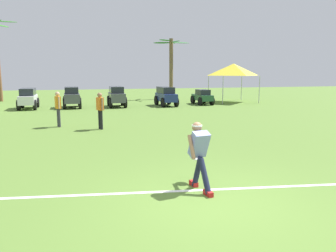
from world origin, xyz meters
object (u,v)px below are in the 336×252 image
(parked_car_slot_c, at_px, (117,96))
(frisbee_in_flight, at_px, (197,157))
(parked_car_slot_a, at_px, (28,98))
(teammate_midfield, at_px, (58,106))
(teammate_near_sideline, at_px, (100,107))
(palm_tree_far_right, at_px, (171,64))
(parked_car_slot_d, at_px, (166,96))
(event_tent, at_px, (233,70))
(parked_car_slot_e, at_px, (202,97))
(parked_car_slot_b, at_px, (72,97))
(frisbee_thrower, at_px, (199,152))

(parked_car_slot_c, bearing_deg, frisbee_in_flight, -88.79)
(frisbee_in_flight, distance_m, parked_car_slot_a, 17.40)
(teammate_midfield, bearing_deg, teammate_near_sideline, -30.77)
(teammate_near_sideline, relative_size, teammate_midfield, 1.00)
(teammate_midfield, relative_size, parked_car_slot_a, 0.64)
(parked_car_slot_a, relative_size, palm_tree_far_right, 0.46)
(frisbee_in_flight, xyz_separation_m, parked_car_slot_d, (3.14, 15.99, 0.16))
(teammate_midfield, xyz_separation_m, parked_car_slot_c, (3.25, 7.73, -0.20))
(parked_car_slot_a, relative_size, event_tent, 0.77)
(palm_tree_far_right, bearing_deg, parked_car_slot_a, -154.01)
(parked_car_slot_d, xyz_separation_m, parked_car_slot_e, (2.87, 0.32, -0.16))
(teammate_midfield, relative_size, parked_car_slot_b, 0.65)
(event_tent, bearing_deg, parked_car_slot_b, -174.19)
(parked_car_slot_e, xyz_separation_m, palm_tree_far_right, (-1.01, 5.40, 2.53))
(palm_tree_far_right, bearing_deg, teammate_midfield, -122.87)
(parked_car_slot_a, bearing_deg, teammate_near_sideline, -64.45)
(teammate_near_sideline, xyz_separation_m, parked_car_slot_b, (-1.52, 8.95, -0.20))
(frisbee_in_flight, distance_m, parked_car_slot_d, 16.30)
(teammate_midfield, relative_size, event_tent, 0.49)
(parked_car_slot_e, distance_m, palm_tree_far_right, 6.04)
(teammate_near_sideline, bearing_deg, parked_car_slot_c, 80.51)
(teammate_near_sideline, xyz_separation_m, parked_car_slot_a, (-4.28, 8.95, -0.22))
(teammate_near_sideline, relative_size, parked_car_slot_e, 0.70)
(teammate_midfield, distance_m, parked_car_slot_c, 8.39)
(teammate_near_sideline, xyz_separation_m, teammate_midfield, (-1.78, 1.06, 0.00))
(parked_car_slot_d, bearing_deg, parked_car_slot_a, 178.10)
(frisbee_in_flight, bearing_deg, parked_car_slot_e, 69.77)
(parked_car_slot_b, height_order, parked_car_slot_d, parked_car_slot_b)
(palm_tree_far_right, relative_size, event_tent, 1.66)
(teammate_near_sideline, relative_size, parked_car_slot_b, 0.65)
(palm_tree_far_right, bearing_deg, parked_car_slot_c, -133.84)
(parked_car_slot_d, relative_size, palm_tree_far_right, 0.47)
(parked_car_slot_a, bearing_deg, event_tent, 4.75)
(teammate_near_sideline, bearing_deg, palm_tree_far_right, 64.61)
(frisbee_in_flight, bearing_deg, event_tent, 62.78)
(frisbee_thrower, relative_size, parked_car_slot_d, 0.58)
(frisbee_thrower, height_order, frisbee_in_flight, frisbee_thrower)
(frisbee_in_flight, bearing_deg, parked_car_slot_c, 91.21)
(frisbee_thrower, height_order, palm_tree_far_right, palm_tree_far_right)
(frisbee_thrower, bearing_deg, event_tent, 63.12)
(parked_car_slot_c, bearing_deg, palm_tree_far_right, 46.16)
(parked_car_slot_c, height_order, parked_car_slot_d, parked_car_slot_c)
(frisbee_thrower, bearing_deg, parked_car_slot_c, 90.77)
(frisbee_in_flight, distance_m, event_tent, 19.84)
(parked_car_slot_e, xyz_separation_m, event_tent, (3.02, 1.25, 1.99))
(parked_car_slot_e, bearing_deg, parked_car_slot_c, -178.49)
(teammate_midfield, height_order, palm_tree_far_right, palm_tree_far_right)
(parked_car_slot_b, distance_m, parked_car_slot_d, 6.48)
(frisbee_thrower, height_order, event_tent, event_tent)
(teammate_near_sideline, relative_size, event_tent, 0.49)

